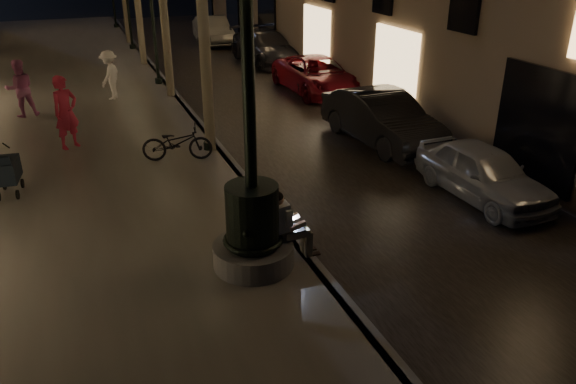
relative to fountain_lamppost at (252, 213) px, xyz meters
name	(u,v)px	position (x,y,z in m)	size (l,w,h in m)	color
ground	(172,94)	(1.00, 13.00, -1.21)	(120.00, 120.00, 0.00)	black
cobble_lane	(248,86)	(4.00, 13.00, -1.20)	(6.00, 45.00, 0.02)	black
promenade	(59,101)	(-3.00, 13.00, -1.11)	(8.00, 45.00, 0.20)	#625D56
curb_strip	(172,91)	(1.00, 13.00, -1.11)	(0.25, 45.00, 0.20)	#59595B
fountain_lamppost	(252,213)	(0.00, 0.00, 0.00)	(1.40, 1.40, 5.21)	#59595B
seated_man_laptop	(286,223)	(0.61, 0.00, -0.31)	(0.95, 0.32, 1.32)	tan
lamp_curb_a	(202,34)	(0.70, 6.00, 2.02)	(0.36, 0.36, 4.81)	black
lamp_curb_b	(151,2)	(0.70, 14.00, 2.02)	(0.36, 0.36, 4.81)	black
stroller	(6,171)	(-4.10, 4.74, -0.44)	(0.56, 1.13, 1.14)	black
car_front	(483,172)	(5.79, 1.17, -0.60)	(1.45, 3.60, 1.23)	#A2A4A9
car_second	(382,118)	(5.54, 5.24, -0.48)	(1.56, 4.47, 1.47)	black
car_third	(317,75)	(6.20, 11.19, -0.55)	(2.19, 4.75, 1.32)	maroon
car_rear	(266,47)	(6.20, 17.04, -0.47)	(2.06, 5.08, 1.47)	#2A292E
car_fifth	(213,30)	(5.22, 23.04, -0.49)	(1.52, 4.37, 1.44)	#9D9E99
pedestrian_red	(66,112)	(-2.75, 7.51, -0.03)	(0.71, 0.47, 1.96)	#C42743
pedestrian_pink	(20,88)	(-4.01, 11.12, -0.12)	(0.87, 0.68, 1.79)	#C468A0
pedestrian_white	(110,75)	(-1.20, 12.29, -0.17)	(1.09, 0.62, 1.68)	white
bicycle	(177,143)	(-0.22, 5.51, -0.55)	(0.62, 1.76, 0.93)	black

